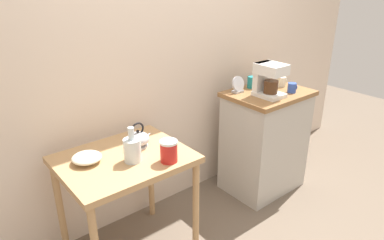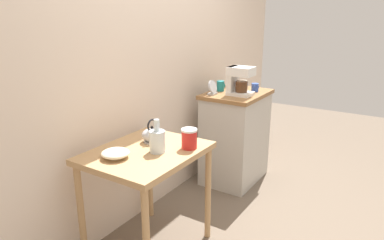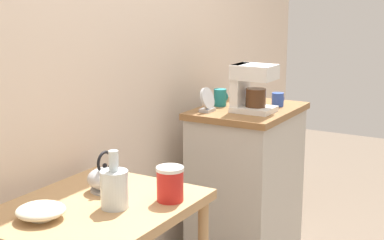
# 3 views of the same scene
# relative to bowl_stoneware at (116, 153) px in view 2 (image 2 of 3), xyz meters

# --- Properties ---
(ground_plane) EXTENTS (8.00, 8.00, 0.00)m
(ground_plane) POSITION_rel_bowl_stoneware_xyz_m (0.83, -0.12, -0.79)
(ground_plane) COLOR #6B5B4C
(back_wall) EXTENTS (4.40, 0.10, 2.80)m
(back_wall) POSITION_rel_bowl_stoneware_xyz_m (0.93, 0.35, 0.61)
(back_wall) COLOR beige
(back_wall) RESTS_ON ground_plane
(wooden_table) EXTENTS (0.78, 0.63, 0.76)m
(wooden_table) POSITION_rel_bowl_stoneware_xyz_m (0.20, -0.07, -0.14)
(wooden_table) COLOR tan
(wooden_table) RESTS_ON ground_plane
(kitchen_counter) EXTENTS (0.68, 0.50, 0.90)m
(kitchen_counter) POSITION_rel_bowl_stoneware_xyz_m (1.54, -0.08, -0.34)
(kitchen_counter) COLOR #BCB7AD
(kitchen_counter) RESTS_ON ground_plane
(bowl_stoneware) EXTENTS (0.18, 0.18, 0.06)m
(bowl_stoneware) POSITION_rel_bowl_stoneware_xyz_m (0.00, 0.00, 0.00)
(bowl_stoneware) COLOR beige
(bowl_stoneware) RESTS_ON wooden_table
(teakettle) EXTENTS (0.18, 0.14, 0.17)m
(teakettle) POSITION_rel_bowl_stoneware_xyz_m (0.35, -0.01, 0.02)
(teakettle) COLOR #B2B5BA
(teakettle) RESTS_ON wooden_table
(glass_carafe_vase) EXTENTS (0.10, 0.10, 0.22)m
(glass_carafe_vase) POSITION_rel_bowl_stoneware_xyz_m (0.22, -0.16, 0.05)
(glass_carafe_vase) COLOR silver
(glass_carafe_vase) RESTS_ON wooden_table
(canister_enamel) EXTENTS (0.11, 0.11, 0.13)m
(canister_enamel) POSITION_rel_bowl_stoneware_xyz_m (0.39, -0.29, 0.04)
(canister_enamel) COLOR red
(canister_enamel) RESTS_ON wooden_table
(coffee_maker) EXTENTS (0.18, 0.22, 0.26)m
(coffee_maker) POSITION_rel_bowl_stoneware_xyz_m (1.45, -0.14, 0.25)
(coffee_maker) COLOR white
(coffee_maker) RESTS_ON kitchen_counter
(mug_dark_teal) EXTENTS (0.08, 0.07, 0.10)m
(mug_dark_teal) POSITION_rel_bowl_stoneware_xyz_m (1.52, 0.08, 0.16)
(mug_dark_teal) COLOR teal
(mug_dark_teal) RESTS_ON kitchen_counter
(mug_small_cream) EXTENTS (0.08, 0.07, 0.08)m
(mug_small_cream) POSITION_rel_bowl_stoneware_xyz_m (1.74, -0.06, 0.15)
(mug_small_cream) COLOR beige
(mug_small_cream) RESTS_ON kitchen_counter
(mug_blue) EXTENTS (0.07, 0.07, 0.08)m
(mug_blue) POSITION_rel_bowl_stoneware_xyz_m (1.68, -0.21, 0.15)
(mug_blue) COLOR #2D4CAD
(mug_blue) RESTS_ON kitchen_counter
(table_clock) EXTENTS (0.12, 0.06, 0.13)m
(table_clock) POSITION_rel_bowl_stoneware_xyz_m (1.33, 0.06, 0.17)
(table_clock) COLOR #B2B5BA
(table_clock) RESTS_ON kitchen_counter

